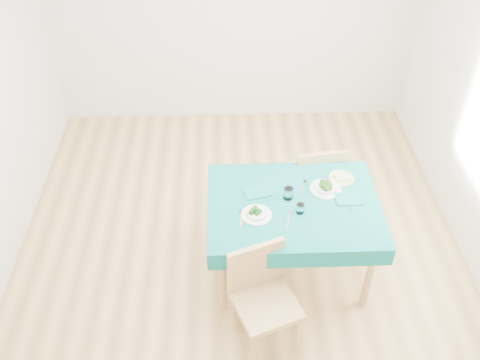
{
  "coord_description": "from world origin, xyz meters",
  "views": [
    {
      "loc": [
        -0.12,
        -3.27,
        3.62
      ],
      "look_at": [
        0.0,
        0.0,
        0.85
      ],
      "focal_mm": 40.0,
      "sensor_mm": 36.0,
      "label": 1
    }
  ],
  "objects_px": {
    "chair_far": "(314,165)",
    "bowl_far": "(326,186)",
    "bowl_near": "(257,212)",
    "table": "(291,237)",
    "side_plate": "(341,178)",
    "chair_near": "(267,295)"
  },
  "relations": [
    {
      "from": "chair_near",
      "to": "bowl_near",
      "type": "bearing_deg",
      "value": 73.19
    },
    {
      "from": "table",
      "to": "bowl_near",
      "type": "relative_size",
      "value": 5.73
    },
    {
      "from": "chair_near",
      "to": "chair_far",
      "type": "relative_size",
      "value": 0.97
    },
    {
      "from": "table",
      "to": "chair_near",
      "type": "xyz_separation_m",
      "value": [
        -0.26,
        -0.71,
        0.16
      ]
    },
    {
      "from": "bowl_far",
      "to": "bowl_near",
      "type": "bearing_deg",
      "value": -154.02
    },
    {
      "from": "chair_near",
      "to": "side_plate",
      "type": "bearing_deg",
      "value": 34.52
    },
    {
      "from": "bowl_near",
      "to": "bowl_far",
      "type": "height_order",
      "value": "bowl_far"
    },
    {
      "from": "chair_far",
      "to": "bowl_far",
      "type": "distance_m",
      "value": 0.61
    },
    {
      "from": "chair_far",
      "to": "bowl_far",
      "type": "height_order",
      "value": "chair_far"
    },
    {
      "from": "bowl_near",
      "to": "chair_near",
      "type": "bearing_deg",
      "value": -85.85
    },
    {
      "from": "table",
      "to": "bowl_near",
      "type": "distance_m",
      "value": 0.53
    },
    {
      "from": "bowl_near",
      "to": "side_plate",
      "type": "xyz_separation_m",
      "value": [
        0.73,
        0.41,
        -0.03
      ]
    },
    {
      "from": "bowl_far",
      "to": "table",
      "type": "bearing_deg",
      "value": -149.82
    },
    {
      "from": "bowl_near",
      "to": "bowl_far",
      "type": "xyz_separation_m",
      "value": [
        0.58,
        0.28,
        0.0
      ]
    },
    {
      "from": "chair_near",
      "to": "bowl_near",
      "type": "height_order",
      "value": "chair_near"
    },
    {
      "from": "bowl_near",
      "to": "bowl_far",
      "type": "bearing_deg",
      "value": 25.98
    },
    {
      "from": "side_plate",
      "to": "bowl_near",
      "type": "bearing_deg",
      "value": -150.61
    },
    {
      "from": "chair_far",
      "to": "side_plate",
      "type": "relative_size",
      "value": 5.26
    },
    {
      "from": "chair_near",
      "to": "bowl_near",
      "type": "xyz_separation_m",
      "value": [
        -0.04,
        0.59,
        0.25
      ]
    },
    {
      "from": "table",
      "to": "side_plate",
      "type": "height_order",
      "value": "side_plate"
    },
    {
      "from": "table",
      "to": "side_plate",
      "type": "relative_size",
      "value": 6.36
    },
    {
      "from": "chair_far",
      "to": "bowl_far",
      "type": "relative_size",
      "value": 4.39
    }
  ]
}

